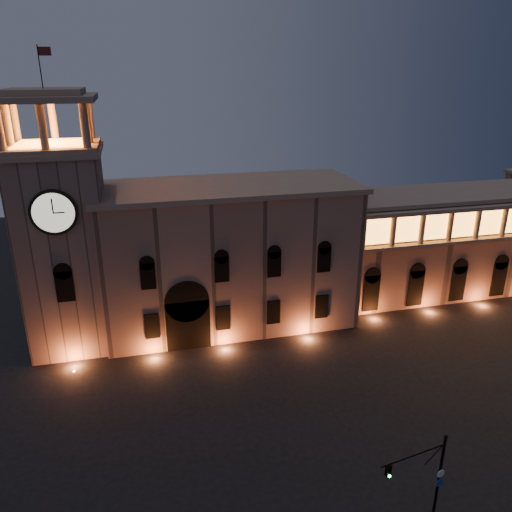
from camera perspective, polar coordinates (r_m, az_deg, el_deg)
The scene contains 5 objects.
ground at distance 47.45m, azimuth 5.08°, elevation -19.02°, with size 160.00×160.00×0.00m, color black.
government_building at distance 61.13m, azimuth -3.15°, elevation 0.06°, with size 30.80×12.80×17.60m.
clock_tower at distance 58.60m, azimuth -21.01°, elevation 1.62°, with size 9.80×9.80×32.40m.
colonnade_wing at distance 76.89m, azimuth 22.35°, elevation 1.72°, with size 40.60×11.50×14.50m.
traffic_light at distance 39.04m, azimuth 19.14°, elevation -23.11°, with size 5.39×1.26×7.48m.
Camera 1 is at (-12.66, -34.33, 30.21)m, focal length 35.00 mm.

